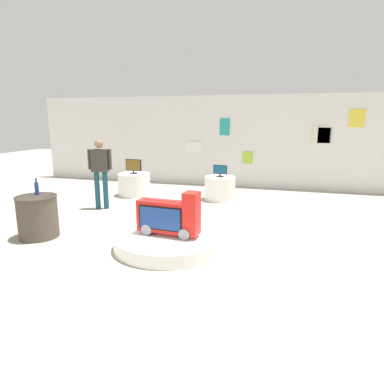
{
  "coord_description": "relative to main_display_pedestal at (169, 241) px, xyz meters",
  "views": [
    {
      "loc": [
        2.12,
        -5.24,
        2.14
      ],
      "look_at": [
        0.4,
        0.82,
        0.76
      ],
      "focal_mm": 31.67,
      "sensor_mm": 36.0,
      "label": 1
    }
  ],
  "objects": [
    {
      "name": "ground_plane",
      "position": [
        -0.27,
        0.15,
        -0.11
      ],
      "size": [
        30.0,
        30.0,
        0.0
      ],
      "primitive_type": "plane",
      "color": "#A8A091"
    },
    {
      "name": "back_wall_display",
      "position": [
        -0.25,
        5.59,
        1.31
      ],
      "size": [
        12.63,
        0.13,
        2.84
      ],
      "color": "silver",
      "rests_on": "ground"
    },
    {
      "name": "main_display_pedestal",
      "position": [
        0.0,
        0.0,
        0.0
      ],
      "size": [
        1.83,
        1.83,
        0.22
      ],
      "primitive_type": "cylinder",
      "color": "white",
      "rests_on": "ground"
    },
    {
      "name": "novelty_firetruck_tv",
      "position": [
        0.02,
        -0.01,
        0.43
      ],
      "size": [
        1.07,
        0.4,
        0.76
      ],
      "color": "gray",
      "rests_on": "main_display_pedestal"
    },
    {
      "name": "display_pedestal_left_rear",
      "position": [
        0.15,
        3.63,
        0.2
      ],
      "size": [
        0.82,
        0.82,
        0.62
      ],
      "primitive_type": "cylinder",
      "color": "white",
      "rests_on": "ground"
    },
    {
      "name": "tv_on_left_rear",
      "position": [
        0.15,
        3.63,
        0.68
      ],
      "size": [
        0.38,
        0.19,
        0.31
      ],
      "color": "black",
      "rests_on": "display_pedestal_left_rear"
    },
    {
      "name": "display_pedestal_center_rear",
      "position": [
        -2.29,
        3.5,
        0.2
      ],
      "size": [
        0.9,
        0.9,
        0.62
      ],
      "primitive_type": "cylinder",
      "color": "white",
      "rests_on": "ground"
    },
    {
      "name": "tv_on_center_rear",
      "position": [
        -2.29,
        3.5,
        0.73
      ],
      "size": [
        0.48,
        0.2,
        0.4
      ],
      "color": "black",
      "rests_on": "display_pedestal_center_rear"
    },
    {
      "name": "side_table_round",
      "position": [
        -2.47,
        -0.16,
        0.28
      ],
      "size": [
        0.73,
        0.73,
        0.77
      ],
      "color": "#4C4238",
      "rests_on": "ground"
    },
    {
      "name": "bottle_on_side_table",
      "position": [
        -2.52,
        -0.06,
        0.78
      ],
      "size": [
        0.07,
        0.07,
        0.31
      ],
      "color": "navy",
      "rests_on": "side_table_round"
    },
    {
      "name": "shopper_browsing_near_truck",
      "position": [
        -2.41,
        1.95,
        0.87
      ],
      "size": [
        0.54,
        0.3,
        1.66
      ],
      "color": "#194751",
      "rests_on": "ground"
    }
  ]
}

